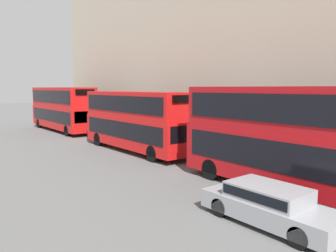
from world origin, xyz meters
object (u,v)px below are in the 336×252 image
bus_third_in_queue (62,107)px  pedestrian (115,126)px  car_dark_sedan (269,204)px  bus_leading (294,135)px  bus_second_in_queue (136,118)px

bus_third_in_queue → pedestrian: 6.83m
car_dark_sedan → bus_third_in_queue: bearing=82.8°
car_dark_sedan → pedestrian: pedestrian is taller
bus_leading → car_dark_sedan: size_ratio=2.27×
bus_second_in_queue → pedestrian: (2.69, 7.77, -1.45)m
bus_second_in_queue → pedestrian: 8.35m
bus_third_in_queue → pedestrian: bus_third_in_queue is taller
bus_leading → bus_third_in_queue: (-0.00, 25.72, -0.01)m
bus_leading → pedestrian: bearing=82.2°
bus_third_in_queue → car_dark_sedan: bearing=-97.2°
bus_second_in_queue → bus_third_in_queue: (-0.00, 13.83, 0.15)m
bus_leading → bus_third_in_queue: bearing=90.0°
bus_third_in_queue → car_dark_sedan: 27.21m
bus_leading → bus_third_in_queue: bus_leading is taller
bus_leading → pedestrian: 19.90m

